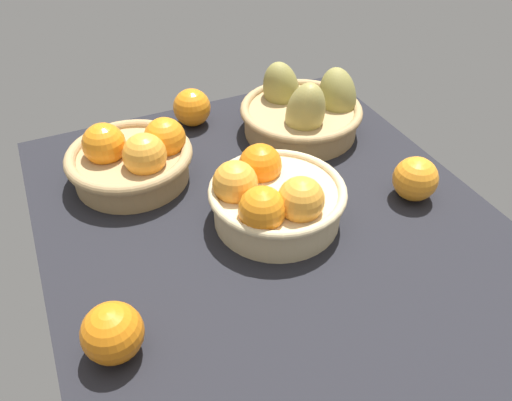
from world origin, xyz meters
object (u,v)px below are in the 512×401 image
(basket_center, at_px, (273,198))
(loose_orange_side_gap, at_px, (415,179))
(loose_orange_back_gap, at_px, (192,108))
(basket_far_left_pears, at_px, (303,111))
(loose_orange_front_gap, at_px, (113,333))
(basket_near_left, at_px, (133,158))

(basket_center, height_order, loose_orange_side_gap, basket_center)
(basket_center, xyz_separation_m, loose_orange_back_gap, (-0.34, -0.02, -0.01))
(loose_orange_side_gap, bearing_deg, loose_orange_back_gap, -145.39)
(basket_far_left_pears, xyz_separation_m, loose_orange_back_gap, (-0.12, -0.19, -0.01))
(loose_orange_front_gap, bearing_deg, loose_orange_side_gap, 100.50)
(loose_orange_front_gap, relative_size, loose_orange_back_gap, 1.01)
(basket_far_left_pears, height_order, loose_orange_side_gap, basket_far_left_pears)
(basket_near_left, xyz_separation_m, loose_orange_side_gap, (0.25, 0.42, -0.01))
(basket_near_left, bearing_deg, basket_center, 40.68)
(loose_orange_back_gap, relative_size, loose_orange_side_gap, 1.01)
(basket_far_left_pears, xyz_separation_m, loose_orange_side_gap, (0.27, 0.07, -0.01))
(basket_far_left_pears, relative_size, basket_near_left, 1.09)
(loose_orange_back_gap, bearing_deg, basket_center, 3.29)
(basket_far_left_pears, relative_size, loose_orange_side_gap, 3.19)
(loose_orange_side_gap, bearing_deg, basket_far_left_pears, -165.07)
(basket_near_left, height_order, loose_orange_side_gap, basket_near_left)
(basket_far_left_pears, relative_size, loose_orange_front_gap, 3.14)
(loose_orange_back_gap, bearing_deg, loose_orange_front_gap, -28.99)
(loose_orange_back_gap, bearing_deg, basket_far_left_pears, 58.76)
(basket_center, relative_size, loose_orange_side_gap, 2.89)
(loose_orange_back_gap, bearing_deg, loose_orange_side_gap, 34.61)
(basket_center, xyz_separation_m, loose_orange_side_gap, (0.04, 0.25, -0.01))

